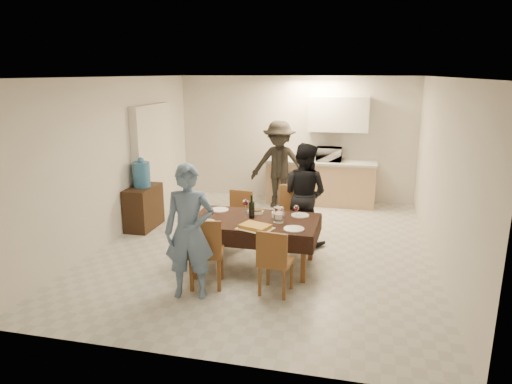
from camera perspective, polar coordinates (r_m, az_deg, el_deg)
floor at (r=7.24m, az=1.23°, el=-6.86°), size 5.00×6.00×0.02m
ceiling at (r=6.74m, az=1.35°, el=14.17°), size 5.00×6.00×0.02m
wall_back at (r=9.79m, az=4.89°, el=6.66°), size 5.00×0.02×2.60m
wall_front at (r=4.08m, az=-7.36°, el=-4.92°), size 5.00×0.02×2.60m
wall_left at (r=7.77m, az=-17.12°, el=3.95°), size 0.02×6.00×2.60m
wall_right at (r=6.83m, az=22.29°, el=2.09°), size 0.02×6.00×2.60m
stub_partition at (r=8.82m, az=-12.70°, el=3.81°), size 0.15×1.40×2.10m
kitchen_base_cabinet at (r=9.57m, az=8.06°, el=1.08°), size 2.20×0.60×0.86m
kitchen_worktop at (r=9.48m, az=8.16°, el=3.75°), size 2.24×0.64×0.05m
upper_cabinet at (r=9.46m, az=10.28°, el=9.55°), size 1.20×0.34×0.70m
dining_table at (r=6.36m, az=-0.21°, el=-3.70°), size 1.77×1.05×0.69m
chair_near_left at (r=5.75m, az=-6.54°, el=-6.73°), size 0.51×0.51×0.50m
chair_near_right at (r=5.56m, az=2.37°, el=-8.00°), size 0.43×0.43×0.46m
chair_far_left at (r=7.12m, az=-2.51°, el=-2.84°), size 0.42×0.42×0.46m
chair_far_right at (r=6.91m, az=4.68°, el=-2.75°), size 0.51×0.51×0.53m
console at (r=8.24m, az=-13.85°, el=-1.87°), size 0.40×0.80×0.74m
water_jug at (r=8.09m, az=-14.11°, el=2.13°), size 0.29×0.29×0.44m
wine_bottle at (r=6.35m, az=-0.55°, el=-1.84°), size 0.08×0.08×0.33m
water_pitcher at (r=6.20m, az=2.83°, el=-2.85°), size 0.14×0.14×0.21m
savoury_tart at (r=5.97m, az=-0.11°, el=-4.35°), size 0.52×0.45×0.05m
salad_bowl at (r=6.45m, az=2.75°, el=-2.83°), size 0.18×0.18×0.07m
mushroom_dish at (r=6.61m, az=-0.08°, el=-2.50°), size 0.21×0.21×0.04m
wine_glass_a at (r=6.23m, az=-5.68°, el=-2.87°), size 0.09×0.09×0.20m
wine_glass_b at (r=6.46m, az=5.05°, el=-2.35°), size 0.08×0.08×0.17m
wine_glass_c at (r=6.64m, az=-1.30°, el=-1.67°), size 0.09×0.09×0.21m
plate_near_left at (r=6.23m, az=-6.24°, el=-3.79°), size 0.26×0.26×0.02m
plate_near_right at (r=5.96m, az=4.77°, el=-4.62°), size 0.27×0.27×0.02m
plate_far_left at (r=6.77m, az=-4.58°, el=-2.23°), size 0.27×0.27×0.02m
plate_far_right at (r=6.52m, az=5.54°, el=-2.92°), size 0.25×0.25×0.01m
microwave at (r=9.44m, az=9.11°, el=4.69°), size 0.51×0.34×0.28m
person_near at (r=5.51m, az=-8.34°, el=-4.96°), size 0.66×0.50×1.65m
person_far at (r=7.21m, az=5.96°, el=-0.25°), size 0.95×0.84×1.62m
person_kitchen at (r=9.14m, az=2.90°, el=3.42°), size 1.13×0.65×1.75m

